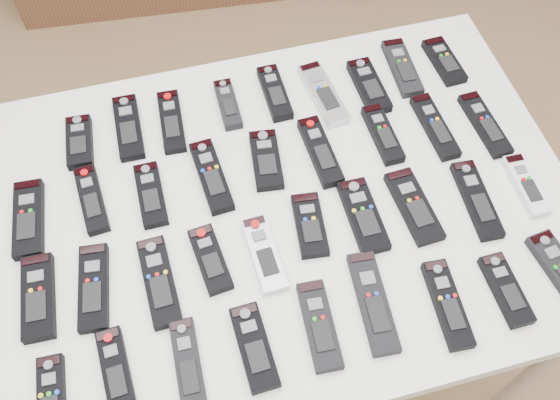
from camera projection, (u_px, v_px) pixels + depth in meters
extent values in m
plane|color=#9A6F4E|center=(248.00, 361.00, 1.93)|extent=(4.00, 4.00, 0.00)
cube|color=white|center=(280.00, 210.00, 1.33)|extent=(1.25, 0.88, 0.04)
cylinder|color=beige|center=(539.00, 367.00, 1.54)|extent=(0.04, 0.04, 0.74)
cylinder|color=beige|center=(55.00, 214.00, 1.78)|extent=(0.04, 0.04, 0.74)
cylinder|color=beige|center=(424.00, 133.00, 1.93)|extent=(0.04, 0.04, 0.74)
cube|color=black|center=(80.00, 142.00, 1.39)|extent=(0.06, 0.14, 0.02)
cube|color=black|center=(128.00, 127.00, 1.41)|extent=(0.06, 0.18, 0.02)
cube|color=black|center=(171.00, 122.00, 1.42)|extent=(0.06, 0.18, 0.02)
cube|color=black|center=(228.00, 104.00, 1.45)|extent=(0.04, 0.14, 0.02)
cube|color=black|center=(275.00, 93.00, 1.47)|extent=(0.05, 0.16, 0.02)
cube|color=#B7B7BC|center=(323.00, 94.00, 1.46)|extent=(0.07, 0.19, 0.02)
cube|color=black|center=(369.00, 86.00, 1.48)|extent=(0.06, 0.16, 0.02)
cube|color=black|center=(402.00, 68.00, 1.51)|extent=(0.06, 0.18, 0.02)
cube|color=black|center=(444.00, 61.00, 1.52)|extent=(0.06, 0.15, 0.02)
cube|color=black|center=(29.00, 219.00, 1.28)|extent=(0.07, 0.18, 0.02)
cube|color=black|center=(92.00, 199.00, 1.31)|extent=(0.06, 0.17, 0.02)
cube|color=black|center=(151.00, 195.00, 1.32)|extent=(0.05, 0.16, 0.02)
cube|color=black|center=(211.00, 176.00, 1.34)|extent=(0.06, 0.19, 0.02)
cube|color=black|center=(266.00, 160.00, 1.36)|extent=(0.08, 0.16, 0.02)
cube|color=black|center=(320.00, 151.00, 1.37)|extent=(0.06, 0.18, 0.02)
cube|color=black|center=(383.00, 134.00, 1.40)|extent=(0.05, 0.16, 0.02)
cube|color=black|center=(435.00, 127.00, 1.41)|extent=(0.05, 0.18, 0.02)
cube|color=black|center=(485.00, 124.00, 1.42)|extent=(0.05, 0.18, 0.02)
cube|color=black|center=(38.00, 297.00, 1.19)|extent=(0.07, 0.18, 0.02)
cube|color=black|center=(94.00, 287.00, 1.20)|extent=(0.07, 0.18, 0.02)
cube|color=black|center=(159.00, 282.00, 1.21)|extent=(0.06, 0.19, 0.02)
cube|color=black|center=(210.00, 259.00, 1.23)|extent=(0.07, 0.15, 0.02)
cube|color=#B7B7BC|center=(264.00, 254.00, 1.24)|extent=(0.06, 0.17, 0.02)
cube|color=black|center=(310.00, 225.00, 1.28)|extent=(0.07, 0.15, 0.02)
cube|color=black|center=(363.00, 216.00, 1.29)|extent=(0.06, 0.17, 0.02)
cube|color=black|center=(414.00, 206.00, 1.30)|extent=(0.07, 0.18, 0.02)
cube|color=black|center=(477.00, 200.00, 1.31)|extent=(0.06, 0.19, 0.02)
cube|color=silver|center=(526.00, 185.00, 1.33)|extent=(0.05, 0.15, 0.02)
cube|color=black|center=(116.00, 371.00, 1.12)|extent=(0.06, 0.16, 0.02)
cube|color=black|center=(188.00, 366.00, 1.12)|extent=(0.05, 0.18, 0.02)
cube|color=black|center=(254.00, 347.00, 1.14)|extent=(0.06, 0.16, 0.02)
cube|color=black|center=(319.00, 325.00, 1.16)|extent=(0.06, 0.18, 0.02)
cube|color=black|center=(373.00, 302.00, 1.19)|extent=(0.07, 0.21, 0.02)
cube|color=black|center=(447.00, 304.00, 1.18)|extent=(0.06, 0.18, 0.02)
cube|color=black|center=(506.00, 290.00, 1.20)|extent=(0.05, 0.15, 0.02)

